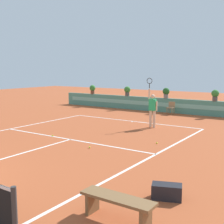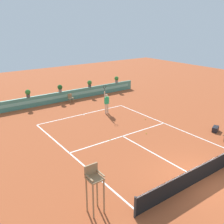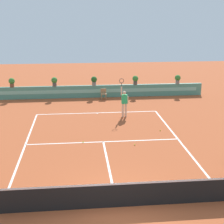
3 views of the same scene
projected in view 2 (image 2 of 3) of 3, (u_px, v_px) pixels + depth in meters
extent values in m
plane|color=#A84C28|center=(126.00, 138.00, 17.34)|extent=(60.00, 60.00, 0.00)
cube|color=white|center=(83.00, 114.00, 21.83)|extent=(8.22, 0.10, 0.01)
cube|color=white|center=(123.00, 136.00, 17.64)|extent=(8.22, 0.10, 0.01)
cube|color=white|center=(156.00, 154.00, 15.20)|extent=(0.10, 6.40, 0.01)
cube|color=white|center=(73.00, 156.00, 15.02)|extent=(0.10, 11.89, 0.01)
cube|color=white|center=(168.00, 125.00, 19.57)|extent=(0.10, 11.89, 0.01)
cube|color=white|center=(84.00, 115.00, 21.76)|extent=(0.10, 0.20, 0.01)
cylinder|color=#333333|center=(135.00, 207.00, 10.16)|extent=(0.10, 0.10, 1.00)
cube|color=black|center=(202.00, 172.00, 12.60)|extent=(8.82, 0.02, 0.95)
cube|color=white|center=(203.00, 164.00, 12.45)|extent=(8.82, 0.03, 0.06)
cube|color=#4C8E7A|center=(60.00, 97.00, 25.10)|extent=(18.00, 0.20, 1.00)
cube|color=#7ABCA8|center=(61.00, 97.00, 25.00)|extent=(17.10, 0.01, 0.28)
cylinder|color=#99754C|center=(93.00, 202.00, 10.02)|extent=(0.07, 0.07, 1.60)
cylinder|color=#99754C|center=(104.00, 197.00, 10.30)|extent=(0.07, 0.07, 1.60)
cylinder|color=#99754C|center=(87.00, 195.00, 10.41)|extent=(0.07, 0.07, 1.60)
cylinder|color=#99754C|center=(97.00, 190.00, 10.69)|extent=(0.07, 0.07, 1.60)
cube|color=#99754C|center=(95.00, 178.00, 10.08)|extent=(0.60, 0.60, 0.06)
cube|color=#99754C|center=(91.00, 170.00, 10.19)|extent=(0.60, 0.06, 0.48)
cube|color=#99754C|center=(89.00, 178.00, 9.88)|extent=(0.06, 0.60, 0.04)
cube|color=#99754C|center=(100.00, 173.00, 10.17)|extent=(0.06, 0.60, 0.04)
cylinder|color=#99754C|center=(70.00, 101.00, 24.76)|extent=(0.05, 0.05, 0.45)
cylinder|color=#99754C|center=(73.00, 100.00, 24.95)|extent=(0.05, 0.05, 0.45)
cylinder|color=#99754C|center=(68.00, 100.00, 25.03)|extent=(0.05, 0.05, 0.45)
cylinder|color=#99754C|center=(72.00, 99.00, 25.22)|extent=(0.05, 0.05, 0.45)
cube|color=#99754C|center=(71.00, 98.00, 24.91)|extent=(0.44, 0.44, 0.04)
cube|color=#99754C|center=(70.00, 95.00, 24.99)|extent=(0.44, 0.04, 0.36)
cube|color=black|center=(215.00, 129.00, 18.38)|extent=(0.78, 0.59, 0.36)
cylinder|color=beige|center=(108.00, 108.00, 21.91)|extent=(0.14, 0.14, 0.90)
cylinder|color=beige|center=(106.00, 109.00, 21.79)|extent=(0.14, 0.14, 0.90)
cube|color=#28B266|center=(107.00, 100.00, 21.60)|extent=(0.37, 0.24, 0.60)
sphere|color=beige|center=(107.00, 95.00, 21.46)|extent=(0.22, 0.22, 0.22)
cylinder|color=beige|center=(105.00, 94.00, 21.30)|extent=(0.09, 0.09, 0.55)
cylinder|color=black|center=(105.00, 90.00, 21.16)|extent=(0.04, 0.04, 0.24)
torus|color=#262626|center=(105.00, 87.00, 21.07)|extent=(0.31, 0.05, 0.31)
cylinder|color=beige|center=(109.00, 100.00, 21.75)|extent=(0.09, 0.09, 0.50)
sphere|color=#CCE033|center=(146.00, 133.00, 18.00)|extent=(0.07, 0.07, 0.07)
sphere|color=#CCE033|center=(110.00, 140.00, 17.05)|extent=(0.07, 0.07, 0.07)
sphere|color=#CCE033|center=(145.00, 119.00, 20.63)|extent=(0.07, 0.07, 0.07)
cylinder|color=#514C47|center=(28.00, 96.00, 23.15)|extent=(0.32, 0.32, 0.28)
sphere|color=#387F33|center=(28.00, 92.00, 23.04)|extent=(0.48, 0.48, 0.48)
cylinder|color=gray|center=(60.00, 91.00, 24.90)|extent=(0.32, 0.32, 0.28)
sphere|color=#235B23|center=(60.00, 87.00, 24.79)|extent=(0.48, 0.48, 0.48)
cylinder|color=#514C47|center=(90.00, 86.00, 26.77)|extent=(0.32, 0.32, 0.28)
sphere|color=#387F33|center=(90.00, 83.00, 26.65)|extent=(0.48, 0.48, 0.48)
cylinder|color=gray|center=(116.00, 81.00, 28.73)|extent=(0.32, 0.32, 0.28)
sphere|color=#387F33|center=(117.00, 78.00, 28.61)|extent=(0.48, 0.48, 0.48)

